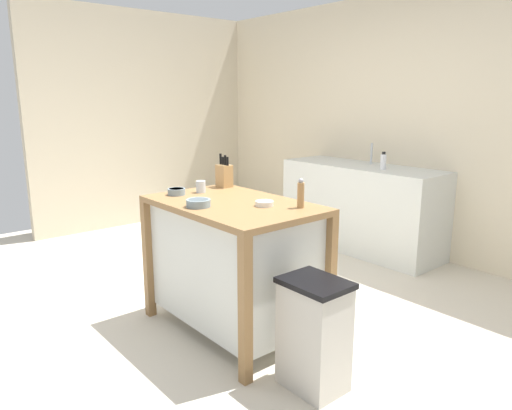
# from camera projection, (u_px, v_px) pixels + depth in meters

# --- Properties ---
(ground_plane) EXTENTS (6.85, 6.85, 0.00)m
(ground_plane) POSITION_uv_depth(u_px,v_px,m) (234.00, 313.00, 3.56)
(ground_plane) COLOR beige
(ground_plane) RESTS_ON ground
(wall_back) EXTENTS (5.85, 0.10, 2.60)m
(wall_back) POSITION_uv_depth(u_px,v_px,m) (419.00, 126.00, 4.74)
(wall_back) COLOR beige
(wall_back) RESTS_ON ground
(wall_left) EXTENTS (0.10, 2.94, 2.60)m
(wall_left) POSITION_uv_depth(u_px,v_px,m) (147.00, 120.00, 6.00)
(wall_left) COLOR beige
(wall_left) RESTS_ON ground
(kitchen_island) EXTENTS (1.18, 0.76, 0.90)m
(kitchen_island) POSITION_uv_depth(u_px,v_px,m) (233.00, 259.00, 3.22)
(kitchen_island) COLOR olive
(kitchen_island) RESTS_ON ground
(knife_block) EXTENTS (0.11, 0.09, 0.25)m
(knife_block) POSITION_uv_depth(u_px,v_px,m) (224.00, 175.00, 3.64)
(knife_block) COLOR tan
(knife_block) RESTS_ON kitchen_island
(bowl_stoneware_deep) EXTENTS (0.12, 0.12, 0.05)m
(bowl_stoneware_deep) POSITION_uv_depth(u_px,v_px,m) (177.00, 191.00, 3.36)
(bowl_stoneware_deep) COLOR gray
(bowl_stoneware_deep) RESTS_ON kitchen_island
(bowl_ceramic_small) EXTENTS (0.12, 0.12, 0.03)m
(bowl_ceramic_small) POSITION_uv_depth(u_px,v_px,m) (264.00, 203.00, 3.02)
(bowl_ceramic_small) COLOR silver
(bowl_ceramic_small) RESTS_ON kitchen_island
(bowl_ceramic_wide) EXTENTS (0.15, 0.15, 0.05)m
(bowl_ceramic_wide) POSITION_uv_depth(u_px,v_px,m) (198.00, 203.00, 2.99)
(bowl_ceramic_wide) COLOR gray
(bowl_ceramic_wide) RESTS_ON kitchen_island
(drinking_cup) EXTENTS (0.07, 0.07, 0.09)m
(drinking_cup) POSITION_uv_depth(u_px,v_px,m) (201.00, 187.00, 3.44)
(drinking_cup) COLOR silver
(drinking_cup) RESTS_ON kitchen_island
(pepper_grinder) EXTENTS (0.04, 0.04, 0.19)m
(pepper_grinder) POSITION_uv_depth(u_px,v_px,m) (301.00, 194.00, 2.95)
(pepper_grinder) COLOR #AD7F4C
(pepper_grinder) RESTS_ON kitchen_island
(trash_bin) EXTENTS (0.36, 0.28, 0.63)m
(trash_bin) POSITION_uv_depth(u_px,v_px,m) (314.00, 334.00, 2.59)
(trash_bin) COLOR #B7B2A8
(trash_bin) RESTS_ON ground
(sink_counter) EXTENTS (1.74, 0.60, 0.89)m
(sink_counter) POSITION_uv_depth(u_px,v_px,m) (361.00, 207.00, 5.00)
(sink_counter) COLOR silver
(sink_counter) RESTS_ON ground
(sink_faucet) EXTENTS (0.02, 0.02, 0.22)m
(sink_faucet) POSITION_uv_depth(u_px,v_px,m) (371.00, 154.00, 4.97)
(sink_faucet) COLOR #B7BCC1
(sink_faucet) RESTS_ON sink_counter
(bottle_dish_soap) EXTENTS (0.06, 0.06, 0.17)m
(bottle_dish_soap) POSITION_uv_depth(u_px,v_px,m) (383.00, 161.00, 4.62)
(bottle_dish_soap) COLOR white
(bottle_dish_soap) RESTS_ON sink_counter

